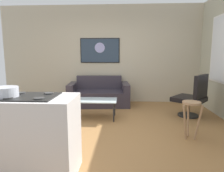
{
  "coord_description": "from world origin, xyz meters",
  "views": [
    {
      "loc": [
        0.43,
        -3.59,
        1.41
      ],
      "look_at": [
        0.16,
        0.9,
        0.7
      ],
      "focal_mm": 32.62,
      "sensor_mm": 36.0,
      "label": 1
    }
  ],
  "objects_px": {
    "couch": "(99,95)",
    "wall_painting": "(100,50)",
    "armchair": "(193,97)",
    "coffee_table": "(93,101)",
    "bar_stool": "(191,111)",
    "mixing_bowl": "(5,93)"
  },
  "relations": [
    {
      "from": "couch",
      "to": "wall_painting",
      "type": "relative_size",
      "value": 1.5
    },
    {
      "from": "couch",
      "to": "armchair",
      "type": "distance_m",
      "value": 2.44
    },
    {
      "from": "coffee_table",
      "to": "wall_painting",
      "type": "distance_m",
      "value": 2.0
    },
    {
      "from": "coffee_table",
      "to": "bar_stool",
      "type": "relative_size",
      "value": 1.64
    },
    {
      "from": "couch",
      "to": "mixing_bowl",
      "type": "distance_m",
      "value": 3.54
    },
    {
      "from": "couch",
      "to": "coffee_table",
      "type": "bearing_deg",
      "value": -89.05
    },
    {
      "from": "couch",
      "to": "mixing_bowl",
      "type": "bearing_deg",
      "value": -99.95
    },
    {
      "from": "wall_painting",
      "to": "armchair",
      "type": "bearing_deg",
      "value": -32.25
    },
    {
      "from": "coffee_table",
      "to": "wall_painting",
      "type": "relative_size",
      "value": 0.9
    },
    {
      "from": "coffee_table",
      "to": "wall_painting",
      "type": "bearing_deg",
      "value": 91.33
    },
    {
      "from": "mixing_bowl",
      "to": "wall_painting",
      "type": "distance_m",
      "value": 3.95
    },
    {
      "from": "mixing_bowl",
      "to": "armchair",
      "type": "bearing_deg",
      "value": 40.8
    },
    {
      "from": "armchair",
      "to": "wall_painting",
      "type": "relative_size",
      "value": 0.84
    },
    {
      "from": "wall_painting",
      "to": "coffee_table",
      "type": "bearing_deg",
      "value": -88.67
    },
    {
      "from": "coffee_table",
      "to": "armchair",
      "type": "distance_m",
      "value": 2.23
    },
    {
      "from": "bar_stool",
      "to": "mixing_bowl",
      "type": "xyz_separation_m",
      "value": [
        -2.41,
        -1.23,
        0.51
      ]
    },
    {
      "from": "couch",
      "to": "bar_stool",
      "type": "height_order",
      "value": "couch"
    },
    {
      "from": "coffee_table",
      "to": "armchair",
      "type": "bearing_deg",
      "value": 5.94
    },
    {
      "from": "couch",
      "to": "armchair",
      "type": "bearing_deg",
      "value": -23.33
    },
    {
      "from": "bar_stool",
      "to": "wall_painting",
      "type": "height_order",
      "value": "wall_painting"
    },
    {
      "from": "mixing_bowl",
      "to": "wall_painting",
      "type": "bearing_deg",
      "value": 81.48
    },
    {
      "from": "mixing_bowl",
      "to": "bar_stool",
      "type": "bearing_deg",
      "value": 27.05
    }
  ]
}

